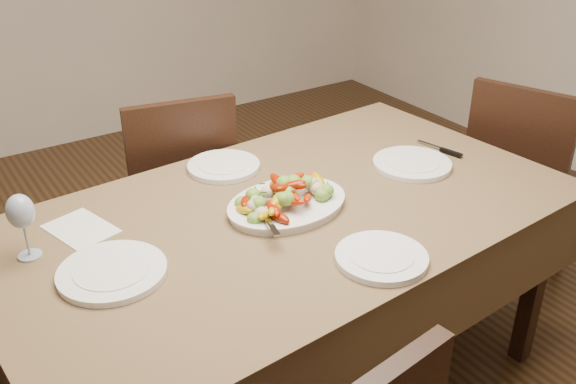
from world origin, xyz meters
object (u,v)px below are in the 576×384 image
(plate_right, at_px, (412,164))
(wine_glass, at_px, (23,225))
(plate_near, at_px, (381,258))
(serving_platter, at_px, (287,206))
(plate_far, at_px, (224,166))
(chair_right, at_px, (524,181))
(chair_far, at_px, (177,194))
(dining_table, at_px, (288,306))
(plate_left, at_px, (112,272))

(plate_right, xyz_separation_m, wine_glass, (-1.28, 0.16, 0.09))
(plate_right, height_order, plate_near, same)
(serving_platter, bearing_deg, plate_right, 1.17)
(plate_far, xyz_separation_m, wine_glass, (-0.71, -0.19, 0.09))
(chair_right, relative_size, serving_platter, 2.44)
(chair_far, height_order, chair_right, same)
(plate_near, xyz_separation_m, wine_glass, (-0.80, 0.56, 0.09))
(chair_far, distance_m, plate_near, 1.20)
(wine_glass, bearing_deg, plate_near, -34.87)
(plate_right, bearing_deg, dining_table, -178.51)
(wine_glass, bearing_deg, plate_left, -53.20)
(plate_near, bearing_deg, chair_far, 94.80)
(dining_table, distance_m, chair_right, 1.28)
(plate_right, bearing_deg, chair_far, 127.16)
(dining_table, xyz_separation_m, chair_right, (1.28, 0.05, 0.10))
(plate_far, bearing_deg, plate_near, -83.63)
(dining_table, distance_m, plate_near, 0.54)
(chair_far, bearing_deg, plate_far, 103.39)
(dining_table, distance_m, chair_far, 0.79)
(plate_near, distance_m, wine_glass, 0.98)
(serving_platter, bearing_deg, wine_glass, 166.74)
(chair_right, relative_size, plate_far, 3.71)
(dining_table, height_order, plate_near, plate_near)
(wine_glass, bearing_deg, chair_right, -3.63)
(chair_right, height_order, serving_platter, chair_right)
(plate_left, bearing_deg, serving_platter, 3.73)
(chair_far, xyz_separation_m, wine_glass, (-0.70, -0.61, 0.39))
(chair_right, relative_size, plate_right, 3.42)
(plate_left, relative_size, plate_near, 1.13)
(serving_platter, height_order, wine_glass, wine_glass)
(chair_far, bearing_deg, plate_near, 106.24)
(chair_right, bearing_deg, plate_far, 57.55)
(chair_far, height_order, plate_left, chair_far)
(dining_table, bearing_deg, plate_left, -176.57)
(wine_glass, bearing_deg, serving_platter, -13.26)
(plate_left, bearing_deg, plate_far, 36.02)
(dining_table, distance_m, wine_glass, 0.90)
(chair_right, distance_m, plate_left, 1.89)
(plate_left, height_order, plate_near, same)
(chair_far, relative_size, chair_right, 1.00)
(chair_far, height_order, wine_glass, wine_glass)
(plate_far, relative_size, wine_glass, 1.25)
(plate_right, height_order, plate_far, same)
(plate_near, height_order, wine_glass, wine_glass)
(wine_glass, bearing_deg, dining_table, -13.45)
(plate_right, relative_size, plate_near, 1.08)
(dining_table, relative_size, chair_far, 1.94)
(plate_left, distance_m, plate_right, 1.13)
(plate_right, bearing_deg, plate_left, -177.50)
(dining_table, relative_size, plate_right, 6.62)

